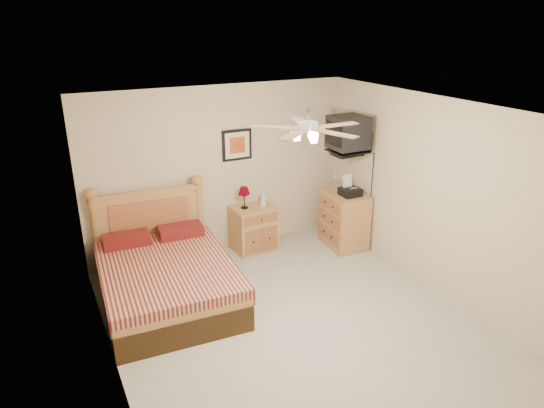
{
  "coord_description": "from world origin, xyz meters",
  "views": [
    {
      "loc": [
        -2.42,
        -4.18,
        3.36
      ],
      "look_at": [
        0.17,
        0.9,
        1.17
      ],
      "focal_mm": 32.0,
      "sensor_mm": 36.0,
      "label": 1
    }
  ],
  "objects": [
    {
      "name": "ceiling",
      "position": [
        0.0,
        0.0,
        2.5
      ],
      "size": [
        4.0,
        4.5,
        0.04
      ],
      "primitive_type": "cube",
      "color": "white",
      "rests_on": "ground"
    },
    {
      "name": "dresser",
      "position": [
        1.73,
        1.5,
        0.44
      ],
      "size": [
        0.58,
        0.78,
        0.87
      ],
      "primitive_type": "cube",
      "rotation": [
        0.0,
        0.0,
        -0.09
      ],
      "color": "#A06E3E",
      "rests_on": "ground"
    },
    {
      "name": "magazine_lower",
      "position": [
        1.74,
        1.79,
        0.89
      ],
      "size": [
        0.24,
        0.31,
        0.03
      ],
      "primitive_type": "imported",
      "rotation": [
        0.0,
        0.0,
        -0.1
      ],
      "color": "#BAAB93",
      "rests_on": "dresser"
    },
    {
      "name": "wall_front",
      "position": [
        0.0,
        -2.25,
        1.25
      ],
      "size": [
        4.0,
        0.04,
        2.5
      ],
      "primitive_type": "cube",
      "color": "beige",
      "rests_on": "ground"
    },
    {
      "name": "magazine_upper",
      "position": [
        1.77,
        1.8,
        0.91
      ],
      "size": [
        0.27,
        0.3,
        0.02
      ],
      "primitive_type": "imported",
      "rotation": [
        0.0,
        0.0,
        0.45
      ],
      "color": "gray",
      "rests_on": "magazine_lower"
    },
    {
      "name": "ceiling_fan",
      "position": [
        0.0,
        -0.2,
        2.36
      ],
      "size": [
        1.14,
        1.14,
        0.28
      ],
      "primitive_type": null,
      "color": "silver",
      "rests_on": "ceiling"
    },
    {
      "name": "wall_back",
      "position": [
        0.0,
        2.25,
        1.25
      ],
      "size": [
        4.0,
        0.04,
        2.5
      ],
      "primitive_type": "cube",
      "color": "beige",
      "rests_on": "ground"
    },
    {
      "name": "floor",
      "position": [
        0.0,
        0.0,
        0.0
      ],
      "size": [
        4.5,
        4.5,
        0.0
      ],
      "primitive_type": "plane",
      "color": "#A69F96",
      "rests_on": "ground"
    },
    {
      "name": "wall_tv",
      "position": [
        1.75,
        1.34,
        1.81
      ],
      "size": [
        0.56,
        0.46,
        0.58
      ],
      "primitive_type": null,
      "color": "black",
      "rests_on": "wall_right"
    },
    {
      "name": "wall_right",
      "position": [
        2.0,
        0.0,
        1.25
      ],
      "size": [
        0.04,
        4.5,
        2.5
      ],
      "primitive_type": "cube",
      "color": "beige",
      "rests_on": "ground"
    },
    {
      "name": "table_lamp",
      "position": [
        0.28,
        2.04,
        0.86
      ],
      "size": [
        0.22,
        0.22,
        0.34
      ],
      "primitive_type": null,
      "rotation": [
        0.0,
        0.0,
        -0.21
      ],
      "color": "#5C020E",
      "rests_on": "nightstand"
    },
    {
      "name": "wall_left",
      "position": [
        -2.0,
        0.0,
        1.25
      ],
      "size": [
        0.04,
        4.5,
        2.5
      ],
      "primitive_type": "cube",
      "color": "beige",
      "rests_on": "ground"
    },
    {
      "name": "framed_picture",
      "position": [
        0.27,
        2.23,
        1.62
      ],
      "size": [
        0.46,
        0.04,
        0.46
      ],
      "primitive_type": "cube",
      "color": "black",
      "rests_on": "wall_back"
    },
    {
      "name": "lotion_bottle",
      "position": [
        0.56,
        1.97,
        0.81
      ],
      "size": [
        0.1,
        0.1,
        0.25
      ],
      "primitive_type": "imported",
      "rotation": [
        0.0,
        0.0,
        0.05
      ],
      "color": "silver",
      "rests_on": "nightstand"
    },
    {
      "name": "bed",
      "position": [
        -1.18,
        1.12,
        0.65
      ],
      "size": [
        1.66,
        2.1,
        1.3
      ],
      "primitive_type": null,
      "rotation": [
        0.0,
        0.0,
        -0.06
      ],
      "color": "#B37742",
      "rests_on": "ground"
    },
    {
      "name": "fax_machine",
      "position": [
        1.72,
        1.36,
        1.02
      ],
      "size": [
        0.29,
        0.3,
        0.3
      ],
      "primitive_type": null,
      "rotation": [
        0.0,
        0.0,
        -0.01
      ],
      "color": "black",
      "rests_on": "dresser"
    },
    {
      "name": "nightstand",
      "position": [
        0.42,
        2.0,
        0.34
      ],
      "size": [
        0.67,
        0.52,
        0.69
      ],
      "primitive_type": "cube",
      "rotation": [
        0.0,
        0.0,
        0.06
      ],
      "color": "#B58549",
      "rests_on": "ground"
    }
  ]
}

